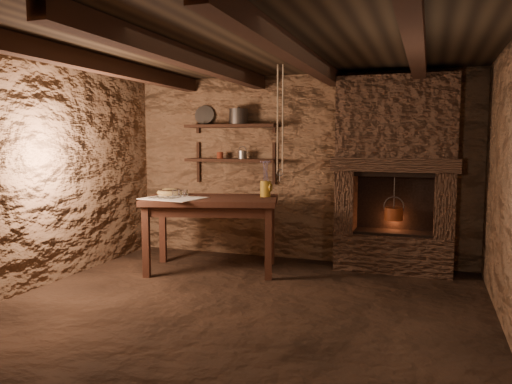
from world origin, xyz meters
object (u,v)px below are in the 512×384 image
(wooden_bowl, at_px, (170,192))
(iron_stockpot, at_px, (239,117))
(red_pot, at_px, (394,213))
(work_table, at_px, (212,231))
(stoneware_jug, at_px, (266,181))

(wooden_bowl, xyz_separation_m, iron_stockpot, (0.63, 0.73, 0.94))
(wooden_bowl, relative_size, red_pot, 0.57)
(work_table, xyz_separation_m, wooden_bowl, (-0.58, 0.03, 0.44))
(stoneware_jug, distance_m, iron_stockpot, 1.06)
(work_table, bearing_deg, iron_stockpot, 71.26)
(iron_stockpot, bearing_deg, red_pot, -3.42)
(work_table, bearing_deg, stoneware_jug, 11.29)
(work_table, height_order, iron_stockpot, iron_stockpot)
(work_table, bearing_deg, red_pot, 2.48)
(wooden_bowl, bearing_deg, red_pot, 13.13)
(iron_stockpot, relative_size, red_pot, 0.45)
(wooden_bowl, height_order, red_pot, red_pot)
(red_pot, bearing_deg, work_table, -162.62)
(work_table, relative_size, stoneware_jug, 3.92)
(work_table, height_order, stoneware_jug, stoneware_jug)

